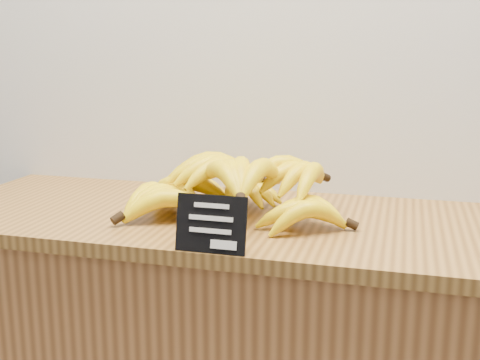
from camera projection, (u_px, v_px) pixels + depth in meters
The scene contains 3 objects.
counter_top at pixel (246, 221), 1.34m from camera, with size 1.44×0.54×0.03m, color olive.
chalkboard_sign at pixel (211, 224), 1.09m from camera, with size 0.13×0.01×0.11m, color black.
banana_pile at pixel (228, 188), 1.33m from camera, with size 0.55×0.38×0.13m.
Camera 1 is at (0.23, 1.50, 1.30)m, focal length 45.00 mm.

